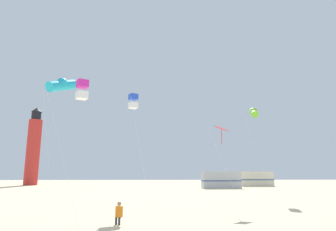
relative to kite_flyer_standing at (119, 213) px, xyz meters
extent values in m
cube|color=orange|center=(0.02, -0.08, 0.07)|extent=(0.39, 0.30, 0.52)
sphere|color=#9E704C|center=(0.02, -0.08, 0.45)|extent=(0.20, 0.20, 0.20)
cylinder|color=#2D2D38|center=(0.05, 0.12, -0.17)|extent=(0.22, 0.38, 0.13)
cylinder|color=#2D2D38|center=(0.01, 0.27, -0.40)|extent=(0.11, 0.11, 0.42)
cylinder|color=#2D2D38|center=(-0.10, 0.07, -0.17)|extent=(0.22, 0.38, 0.13)
cylinder|color=#2D2D38|center=(-0.14, 0.23, -0.40)|extent=(0.11, 0.11, 0.42)
cylinder|color=silver|center=(11.97, 12.59, 3.79)|extent=(2.77, 0.70, 8.80)
cylinder|color=#72D12D|center=(12.31, 13.97, 8.19)|extent=(1.28, 2.59, 1.48)
sphere|color=#72D12D|center=(12.31, 13.97, 8.34)|extent=(0.76, 0.76, 0.76)
cylinder|color=silver|center=(0.79, 6.05, 3.44)|extent=(1.56, 1.36, 8.10)
cube|color=blue|center=(0.12, 6.82, 7.84)|extent=(0.82, 0.82, 0.44)
cube|color=white|center=(0.12, 6.82, 7.14)|extent=(0.82, 0.82, 0.44)
cylinder|color=silver|center=(-4.91, 3.16, 3.60)|extent=(1.58, 0.72, 8.42)
cylinder|color=#1EB2D1|center=(-4.55, 3.94, 7.81)|extent=(1.66, 2.56, 1.48)
sphere|color=#1EB2D1|center=(-4.55, 3.94, 7.96)|extent=(0.76, 0.76, 0.76)
cylinder|color=silver|center=(6.79, 5.16, 2.35)|extent=(2.26, 0.27, 5.93)
cube|color=red|center=(6.91, 6.28, 5.31)|extent=(1.22, 1.22, 0.40)
cylinder|color=red|center=(6.91, 6.28, 4.66)|extent=(0.04, 0.04, 1.10)
cylinder|color=silver|center=(-3.08, 0.00, 3.08)|extent=(2.57, 1.18, 7.39)
cube|color=#D826A5|center=(-2.50, 1.28, 7.12)|extent=(0.82, 0.82, 0.44)
cube|color=white|center=(-2.50, 1.28, 6.42)|extent=(0.82, 0.82, 0.44)
cylinder|color=red|center=(-24.02, 48.79, 6.39)|extent=(2.80, 2.80, 14.00)
cylinder|color=black|center=(-24.02, 48.79, 14.29)|extent=(2.00, 2.00, 1.80)
cone|color=black|center=(-24.02, 48.79, 15.69)|extent=(2.20, 2.20, 1.00)
cube|color=#B7BABF|center=(13.45, 34.60, 0.79)|extent=(6.49, 2.57, 2.80)
cube|color=#4C608C|center=(13.45, 34.60, 0.65)|extent=(6.53, 2.61, 0.24)
cube|color=beige|center=(22.01, 41.66, 0.79)|extent=(6.46, 2.46, 2.80)
cube|color=#4C608C|center=(22.01, 41.66, 0.65)|extent=(6.50, 2.50, 0.24)
camera|label=1|loc=(1.65, -15.31, 1.98)|focal=30.91mm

